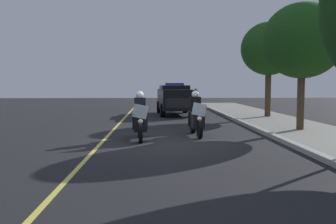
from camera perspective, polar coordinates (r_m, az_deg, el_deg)
The scene contains 9 objects.
ground_plane at distance 12.00m, azimuth 0.29°, elevation -4.93°, with size 80.00×80.00×0.00m, color black.
curb_strip at distance 12.72m, azimuth 17.81°, elevation -4.26°, with size 48.00×0.24×0.15m, color #9E9B93.
lane_stripe_center at distance 12.12m, azimuth -10.65°, elevation -4.89°, with size 48.00×0.12×0.01m, color #E0D14C.
police_motorcycle_lead_left at distance 12.62m, azimuth -4.50°, elevation -1.28°, with size 2.14×0.61×1.72m.
police_motorcycle_lead_right at distance 13.57m, azimuth 4.51°, elevation -0.88°, with size 2.14×0.61×1.72m.
police_suv at distance 22.95m, azimuth 1.07°, elevation 2.21°, with size 5.01×2.32×2.05m.
cyclist_background at distance 27.34m, azimuth 4.52°, elevation 2.09°, with size 1.76×0.33×1.69m.
tree_mid_block at distance 15.70m, azimuth 20.73°, elevation 10.59°, with size 3.26×3.26×5.16m.
tree_far_back at distance 21.59m, azimuth 15.86°, elevation 9.68°, with size 3.20×3.20×5.44m.
Camera 1 is at (11.83, -0.48, 1.95)m, focal length 38.06 mm.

